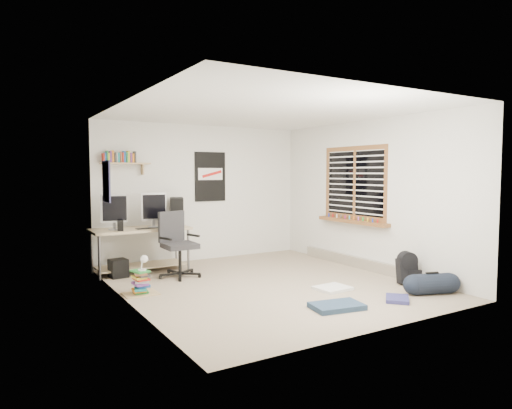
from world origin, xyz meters
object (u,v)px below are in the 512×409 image
duffel_bag (432,284)px  office_chair (180,246)px  book_stack (140,283)px  desk (141,250)px  backpack (407,271)px

duffel_bag → office_chair: bearing=152.9°
duffel_bag → book_stack: bearing=169.0°
desk → office_chair: bearing=-43.0°
backpack → book_stack: (-3.50, 1.46, -0.05)m
desk → duffel_bag: desk is taller
backpack → duffel_bag: duffel_bag is taller
desk → book_stack: size_ratio=3.70×
book_stack → backpack: bearing=-22.6°
office_chair → backpack: 3.44m
backpack → book_stack: 3.79m
desk → book_stack: desk is taller
office_chair → desk: bearing=106.7°
office_chair → book_stack: 1.14m
desk → book_stack: bearing=-90.9°
desk → backpack: size_ratio=4.29×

